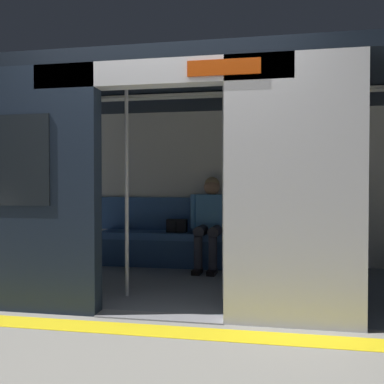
{
  "coord_description": "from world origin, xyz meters",
  "views": [
    {
      "loc": [
        -0.82,
        3.18,
        1.09
      ],
      "look_at": [
        -0.07,
        -1.13,
        1.0
      ],
      "focal_mm": 37.99,
      "sensor_mm": 36.0,
      "label": 1
    }
  ],
  "objects_px": {
    "handbag": "(177,226)",
    "book": "(242,232)",
    "person_seated": "(211,216)",
    "grab_pole_far": "(224,190)",
    "train_car": "(178,151)",
    "grab_pole_door": "(127,190)",
    "bench_seat": "(198,241)"
  },
  "relations": [
    {
      "from": "grab_pole_door",
      "to": "handbag",
      "type": "bearing_deg",
      "value": -96.64
    },
    {
      "from": "bench_seat",
      "to": "handbag",
      "type": "xyz_separation_m",
      "value": [
        0.29,
        -0.03,
        0.19
      ]
    },
    {
      "from": "grab_pole_far",
      "to": "book",
      "type": "bearing_deg",
      "value": -93.54
    },
    {
      "from": "train_car",
      "to": "person_seated",
      "type": "xyz_separation_m",
      "value": [
        -0.24,
        -0.85,
        -0.77
      ]
    },
    {
      "from": "bench_seat",
      "to": "grab_pole_door",
      "type": "height_order",
      "value": "grab_pole_door"
    },
    {
      "from": "person_seated",
      "to": "grab_pole_far",
      "type": "relative_size",
      "value": 0.57
    },
    {
      "from": "train_car",
      "to": "grab_pole_far",
      "type": "distance_m",
      "value": 0.84
    },
    {
      "from": "bench_seat",
      "to": "handbag",
      "type": "height_order",
      "value": "handbag"
    },
    {
      "from": "train_car",
      "to": "grab_pole_door",
      "type": "distance_m",
      "value": 0.8
    },
    {
      "from": "train_car",
      "to": "book",
      "type": "distance_m",
      "value": 1.52
    },
    {
      "from": "handbag",
      "to": "grab_pole_far",
      "type": "bearing_deg",
      "value": 118.04
    },
    {
      "from": "grab_pole_door",
      "to": "train_car",
      "type": "bearing_deg",
      "value": -124.87
    },
    {
      "from": "book",
      "to": "bench_seat",
      "type": "bearing_deg",
      "value": -3.79
    },
    {
      "from": "person_seated",
      "to": "grab_pole_far",
      "type": "height_order",
      "value": "grab_pole_far"
    },
    {
      "from": "book",
      "to": "grab_pole_far",
      "type": "height_order",
      "value": "grab_pole_far"
    },
    {
      "from": "train_car",
      "to": "book",
      "type": "relative_size",
      "value": 29.09
    },
    {
      "from": "train_car",
      "to": "person_seated",
      "type": "relative_size",
      "value": 5.45
    },
    {
      "from": "handbag",
      "to": "book",
      "type": "relative_size",
      "value": 1.18
    },
    {
      "from": "handbag",
      "to": "grab_pole_far",
      "type": "relative_size",
      "value": 0.13
    },
    {
      "from": "book",
      "to": "grab_pole_far",
      "type": "relative_size",
      "value": 0.11
    },
    {
      "from": "grab_pole_door",
      "to": "person_seated",
      "type": "bearing_deg",
      "value": -114.15
    },
    {
      "from": "bench_seat",
      "to": "handbag",
      "type": "bearing_deg",
      "value": -6.23
    },
    {
      "from": "bench_seat",
      "to": "book",
      "type": "height_order",
      "value": "book"
    },
    {
      "from": "train_car",
      "to": "handbag",
      "type": "xyz_separation_m",
      "value": [
        0.21,
        -0.94,
        -0.91
      ]
    },
    {
      "from": "grab_pole_door",
      "to": "grab_pole_far",
      "type": "relative_size",
      "value": 1.0
    },
    {
      "from": "handbag",
      "to": "book",
      "type": "xyz_separation_m",
      "value": [
        -0.85,
        -0.04,
        -0.07
      ]
    },
    {
      "from": "grab_pole_door",
      "to": "bench_seat",
      "type": "bearing_deg",
      "value": -107.67
    },
    {
      "from": "person_seated",
      "to": "grab_pole_door",
      "type": "relative_size",
      "value": 0.57
    },
    {
      "from": "grab_pole_far",
      "to": "grab_pole_door",
      "type": "bearing_deg",
      "value": 4.42
    },
    {
      "from": "bench_seat",
      "to": "grab_pole_far",
      "type": "xyz_separation_m",
      "value": [
        -0.47,
        1.39,
        0.68
      ]
    },
    {
      "from": "person_seated",
      "to": "grab_pole_door",
      "type": "xyz_separation_m",
      "value": [
        0.63,
        1.41,
        0.36
      ]
    },
    {
      "from": "bench_seat",
      "to": "grab_pole_door",
      "type": "bearing_deg",
      "value": 72.33
    }
  ]
}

